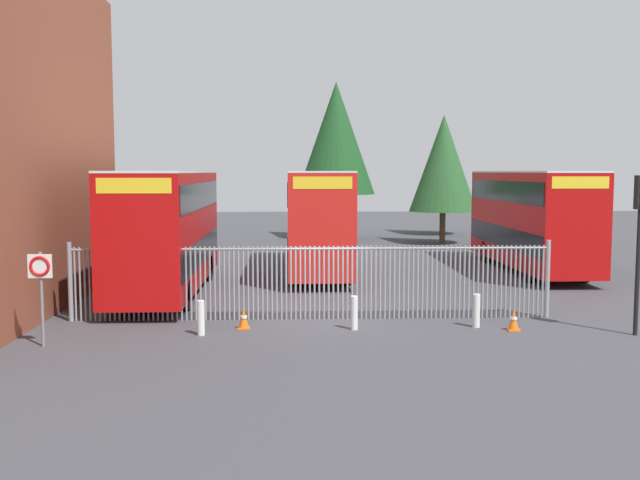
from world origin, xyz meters
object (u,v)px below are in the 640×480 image
at_px(bollard_center_front, 354,313).
at_px(traffic_light_kerbside, 640,225).
at_px(double_decker_bus_behind_fence_right, 317,217).
at_px(traffic_cone_mid_forecourt, 514,320).
at_px(double_decker_bus_near_gate, 167,227).
at_px(double_decker_bus_behind_fence_left, 530,216).
at_px(bollard_near_right, 476,311).
at_px(traffic_cone_by_gate, 244,319).
at_px(bollard_near_left, 201,318).
at_px(speed_limit_sign_post, 40,277).

bearing_deg(bollard_center_front, traffic_light_kerbside, -7.50).
height_order(double_decker_bus_behind_fence_right, traffic_cone_mid_forecourt, double_decker_bus_behind_fence_right).
bearing_deg(traffic_cone_mid_forecourt, double_decker_bus_near_gate, 148.01).
distance_m(double_decker_bus_behind_fence_left, traffic_cone_mid_forecourt, 12.89).
distance_m(double_decker_bus_behind_fence_right, bollard_near_right, 12.15).
height_order(double_decker_bus_behind_fence_right, traffic_cone_by_gate, double_decker_bus_behind_fence_right).
relative_size(double_decker_bus_near_gate, bollard_near_left, 11.38).
distance_m(double_decker_bus_behind_fence_left, speed_limit_sign_post, 21.46).
xyz_separation_m(double_decker_bus_near_gate, traffic_cone_mid_forecourt, (10.62, -6.63, -2.13)).
bearing_deg(double_decker_bus_behind_fence_right, bollard_center_front, -86.98).
bearing_deg(bollard_center_front, traffic_cone_mid_forecourt, -3.71).
relative_size(bollard_near_right, traffic_light_kerbside, 0.22).
height_order(double_decker_bus_near_gate, bollard_near_right, double_decker_bus_near_gate).
bearing_deg(traffic_cone_mid_forecourt, bollard_near_right, 153.85).
xyz_separation_m(double_decker_bus_behind_fence_left, traffic_light_kerbside, (-1.31, -12.62, 0.56)).
bearing_deg(double_decker_bus_behind_fence_left, speed_limit_sign_post, -141.82).
bearing_deg(double_decker_bus_behind_fence_left, traffic_cone_mid_forecourt, -110.39).
height_order(bollard_near_left, traffic_cone_by_gate, bollard_near_left).
bearing_deg(double_decker_bus_behind_fence_left, bollard_near_left, -137.03).
bearing_deg(double_decker_bus_near_gate, bollard_near_left, -73.61).
distance_m(double_decker_bus_behind_fence_right, traffic_cone_mid_forecourt, 12.94).
xyz_separation_m(traffic_cone_mid_forecourt, speed_limit_sign_post, (-12.43, -1.34, 1.49)).
bearing_deg(speed_limit_sign_post, traffic_light_kerbside, 2.35).
distance_m(double_decker_bus_behind_fence_left, bollard_center_front, 14.74).
xyz_separation_m(double_decker_bus_near_gate, double_decker_bus_behind_fence_left, (15.04, 5.28, 0.00)).
distance_m(bollard_near_left, bollard_center_front, 4.22).
distance_m(double_decker_bus_behind_fence_right, bollard_center_front, 11.63).
bearing_deg(traffic_cone_by_gate, bollard_near_left, -145.90).
relative_size(traffic_cone_mid_forecourt, speed_limit_sign_post, 0.25).
relative_size(double_decker_bus_behind_fence_right, bollard_center_front, 11.38).
bearing_deg(traffic_cone_by_gate, bollard_center_front, -4.37).
relative_size(bollard_near_left, traffic_cone_by_gate, 1.61).
xyz_separation_m(double_decker_bus_behind_fence_left, bollard_center_front, (-8.84, -11.63, -1.95)).
bearing_deg(traffic_cone_mid_forecourt, speed_limit_sign_post, -173.83).
bearing_deg(traffic_light_kerbside, double_decker_bus_behind_fence_right, 123.17).
relative_size(bollard_near_right, traffic_cone_by_gate, 1.61).
height_order(double_decker_bus_behind_fence_right, traffic_light_kerbside, double_decker_bus_behind_fence_right).
bearing_deg(traffic_cone_mid_forecourt, bollard_center_front, 176.29).
xyz_separation_m(bollard_center_front, traffic_cone_mid_forecourt, (4.41, -0.29, -0.19)).
distance_m(double_decker_bus_behind_fence_left, bollard_near_left, 17.91).
distance_m(double_decker_bus_behind_fence_right, traffic_cone_by_gate, 11.68).
height_order(double_decker_bus_behind_fence_right, bollard_near_left, double_decker_bus_behind_fence_right).
height_order(traffic_cone_by_gate, traffic_light_kerbside, traffic_light_kerbside).
bearing_deg(double_decker_bus_near_gate, traffic_cone_by_gate, -62.98).
bearing_deg(bollard_near_right, traffic_cone_by_gate, 179.42).
distance_m(traffic_cone_by_gate, speed_limit_sign_post, 5.48).
relative_size(bollard_center_front, speed_limit_sign_post, 0.40).
distance_m(double_decker_bus_behind_fence_left, double_decker_bus_behind_fence_right, 9.45).
relative_size(double_decker_bus_near_gate, traffic_cone_mid_forecourt, 18.32).
relative_size(bollard_near_right, traffic_cone_mid_forecourt, 1.61).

